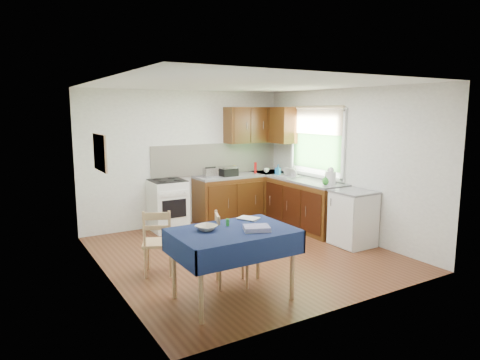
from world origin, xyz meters
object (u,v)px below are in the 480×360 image
chair_near (228,247)px  toaster (211,173)px  dining_table (233,239)px  dish_rack (290,176)px  chair_far (158,240)px  kettle (330,177)px  sandwich_press (228,171)px

chair_near → toaster: bearing=-0.9°
dining_table → dish_rack: 3.44m
chair_near → toaster: (1.13, 2.68, 0.51)m
toaster → dish_rack: bearing=-26.7°
chair_far → dish_rack: size_ratio=2.37×
dining_table → kettle: (2.64, 1.30, 0.32)m
sandwich_press → dish_rack: bearing=-60.0°
chair_far → sandwich_press: 2.89m
chair_far → chair_near: size_ratio=0.97×
chair_far → sandwich_press: bearing=-113.1°
sandwich_press → kettle: 2.00m
dish_rack → kettle: size_ratio=1.25×
chair_near → dish_rack: 3.12m
dish_rack → dining_table: bearing=-136.8°
chair_near → dish_rack: size_ratio=2.45×
chair_near → chair_far: bearing=61.1°
toaster → kettle: size_ratio=0.86×
dining_table → dish_rack: (2.55, 2.30, 0.21)m
sandwich_press → kettle: bearing=-81.6°
sandwich_press → dining_table: bearing=-140.0°
dining_table → chair_near: size_ratio=1.47×
chair_near → dish_rack: bearing=-29.4°
kettle → sandwich_press: bearing=120.1°
dining_table → toaster: toaster is taller
sandwich_press → dish_rack: 1.17m
chair_near → sandwich_press: (1.49, 2.66, 0.51)m
dish_rack → kettle: bearing=-84.0°
chair_far → kettle: (3.11, 0.18, 0.56)m
chair_far → kettle: bearing=-152.0°
chair_far → chair_near: 0.98m
chair_far → chair_near: bearing=154.0°
chair_near → sandwich_press: 3.09m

